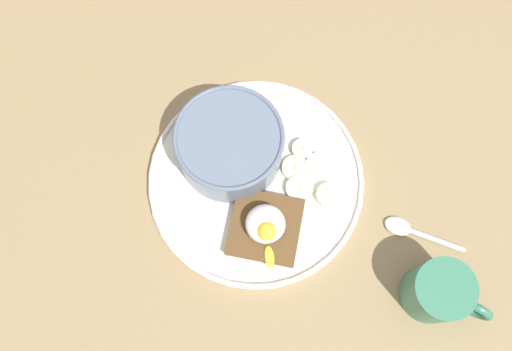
{
  "coord_description": "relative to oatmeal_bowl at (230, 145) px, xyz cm",
  "views": [
    {
      "loc": [
        -4.99,
        20.16,
        75.72
      ],
      "look_at": [
        0.0,
        0.0,
        5.0
      ],
      "focal_mm": 40.0,
      "sensor_mm": 36.0,
      "label": 1
    }
  ],
  "objects": [
    {
      "name": "banana_slice_back",
      "position": [
        -13.9,
        2.31,
        -2.58
      ],
      "size": [
        4.45,
        4.46,
        1.42
      ],
      "color": "#F0E8C5",
      "rests_on": "plate"
    },
    {
      "name": "poached_egg",
      "position": [
        -6.98,
        9.11,
        0.02
      ],
      "size": [
        5.03,
        7.78,
        3.66
      ],
      "color": "white",
      "rests_on": "toast_slice"
    },
    {
      "name": "ground_plane",
      "position": [
        -4.18,
        2.78,
        -5.26
      ],
      "size": [
        120.0,
        120.0,
        2.0
      ],
      "primitive_type": "cube",
      "color": "#967E56",
      "rests_on": "ground"
    },
    {
      "name": "banana_slice_left",
      "position": [
        -10.03,
        2.75,
        -2.68
      ],
      "size": [
        5.08,
        5.08,
        1.21
      ],
      "color": "#E8ECB8",
      "rests_on": "plate"
    },
    {
      "name": "coffee_mug",
      "position": [
        -29.09,
        11.99,
        -0.19
      ],
      "size": [
        10.51,
        7.35,
        7.9
      ],
      "color": "#387E5F",
      "rests_on": "ground_plane"
    },
    {
      "name": "banana_slice_right",
      "position": [
        -8.87,
        0.1,
        -2.82
      ],
      "size": [
        4.95,
        4.94,
        0.95
      ],
      "color": "beige",
      "rests_on": "plate"
    },
    {
      "name": "spoon",
      "position": [
        -25.87,
        4.53,
        -3.86
      ],
      "size": [
        10.9,
        2.9,
        0.8
      ],
      "color": "silver",
      "rests_on": "ground_plane"
    },
    {
      "name": "banana_slice_inner",
      "position": [
        -9.2,
        -2.61,
        -2.65
      ],
      "size": [
        3.96,
        3.96,
        1.28
      ],
      "color": "beige",
      "rests_on": "plate"
    },
    {
      "name": "plate",
      "position": [
        -4.18,
        2.78,
        -3.46
      ],
      "size": [
        28.73,
        28.73,
        1.6
      ],
      "color": "white",
      "rests_on": "ground_plane"
    },
    {
      "name": "banana_slice_front",
      "position": [
        -11.64,
        -1.03,
        -2.68
      ],
      "size": [
        4.38,
        4.43,
        1.4
      ],
      "color": "beige",
      "rests_on": "plate"
    },
    {
      "name": "toast_slice",
      "position": [
        -6.91,
        8.91,
        -2.36
      ],
      "size": [
        9.29,
        9.29,
        1.62
      ],
      "color": "brown",
      "rests_on": "plate"
    },
    {
      "name": "oatmeal_bowl",
      "position": [
        0.0,
        0.0,
        0.0
      ],
      "size": [
        14.03,
        14.03,
        6.75
      ],
      "color": "slate",
      "rests_on": "plate"
    }
  ]
}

